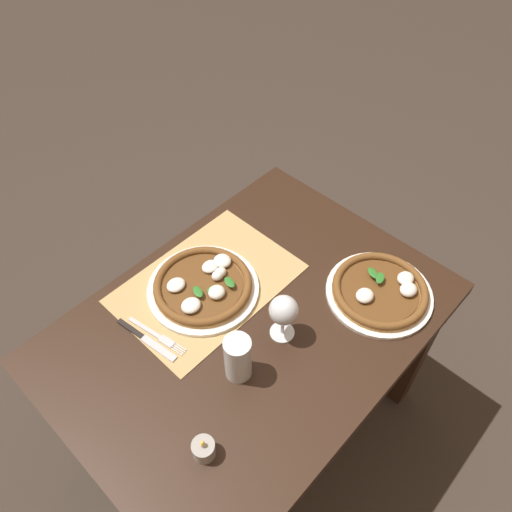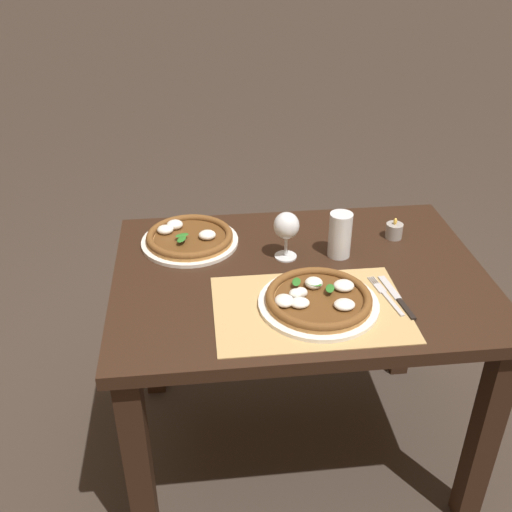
{
  "view_description": "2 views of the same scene",
  "coord_description": "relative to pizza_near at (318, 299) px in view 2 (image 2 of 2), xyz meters",
  "views": [
    {
      "loc": [
        0.57,
        0.55,
        1.94
      ],
      "look_at": [
        -0.13,
        -0.1,
        0.84
      ],
      "focal_mm": 35.0,
      "sensor_mm": 36.0,
      "label": 1
    },
    {
      "loc": [
        -0.3,
        -1.5,
        1.71
      ],
      "look_at": [
        -0.13,
        0.02,
        0.79
      ],
      "focal_mm": 42.0,
      "sensor_mm": 36.0,
      "label": 2
    }
  ],
  "objects": [
    {
      "name": "pizza_far",
      "position": [
        -0.35,
        0.39,
        -0.0
      ],
      "size": [
        0.32,
        0.32,
        0.05
      ],
      "color": "silver",
      "rests_on": "dining_table"
    },
    {
      "name": "wine_glass",
      "position": [
        -0.05,
        0.27,
        0.08
      ],
      "size": [
        0.08,
        0.08,
        0.16
      ],
      "color": "silver",
      "rests_on": "dining_table"
    },
    {
      "name": "votive_candle",
      "position": [
        0.33,
        0.36,
        0.0
      ],
      "size": [
        0.06,
        0.06,
        0.07
      ],
      "color": "gray",
      "rests_on": "dining_table"
    },
    {
      "name": "fork",
      "position": [
        0.2,
        0.02,
        -0.02
      ],
      "size": [
        0.05,
        0.2,
        0.0
      ],
      "color": "#B7B7BC",
      "rests_on": "paper_placemat"
    },
    {
      "name": "dining_table",
      "position": [
        -0.02,
        0.18,
        -0.14
      ],
      "size": [
        1.12,
        0.81,
        0.74
      ],
      "color": "black",
      "rests_on": "ground"
    },
    {
      "name": "paper_placemat",
      "position": [
        -0.02,
        -0.01,
        -0.02
      ],
      "size": [
        0.53,
        0.37,
        0.0
      ],
      "primitive_type": "cube",
      "color": "tan",
      "rests_on": "dining_table"
    },
    {
      "name": "pint_glass",
      "position": [
        0.12,
        0.27,
        0.05
      ],
      "size": [
        0.07,
        0.07,
        0.15
      ],
      "color": "silver",
      "rests_on": "dining_table"
    },
    {
      "name": "knife",
      "position": [
        0.23,
        0.01,
        -0.02
      ],
      "size": [
        0.04,
        0.22,
        0.01
      ],
      "color": "black",
      "rests_on": "paper_placemat"
    },
    {
      "name": "pizza_near",
      "position": [
        0.0,
        0.0,
        0.0
      ],
      "size": [
        0.33,
        0.33,
        0.05
      ],
      "color": "silver",
      "rests_on": "paper_placemat"
    },
    {
      "name": "ground_plane",
      "position": [
        -0.02,
        0.18,
        -0.76
      ],
      "size": [
        24.0,
        24.0,
        0.0
      ],
      "primitive_type": "plane",
      "color": "#382D26"
    }
  ]
}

